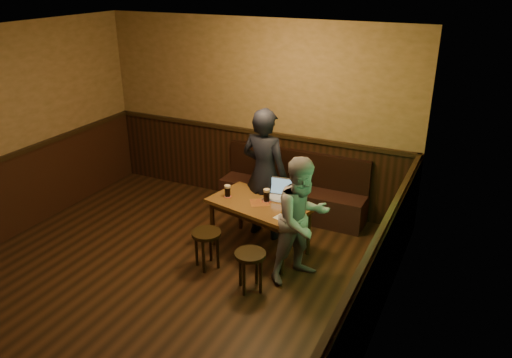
{
  "coord_description": "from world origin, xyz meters",
  "views": [
    {
      "loc": [
        3.18,
        -3.58,
        3.44
      ],
      "look_at": [
        0.75,
        1.48,
        1.04
      ],
      "focal_mm": 35.0,
      "sensor_mm": 36.0,
      "label": 1
    }
  ],
  "objects_px": {
    "pint_mid": "(267,195)",
    "laptop": "(278,193)",
    "stool_right": "(250,260)",
    "bench": "(293,194)",
    "pub_table": "(260,209)",
    "stool_left": "(207,239)",
    "person_grey": "(302,220)",
    "person_suit": "(265,174)",
    "pint_left": "(228,191)",
    "pint_right": "(285,209)"
  },
  "relations": [
    {
      "from": "bench",
      "to": "pint_right",
      "type": "xyz_separation_m",
      "value": [
        0.42,
        -1.35,
        0.45
      ]
    },
    {
      "from": "stool_left",
      "to": "person_suit",
      "type": "xyz_separation_m",
      "value": [
        0.29,
        1.06,
        0.51
      ]
    },
    {
      "from": "pub_table",
      "to": "person_suit",
      "type": "relative_size",
      "value": 0.77
    },
    {
      "from": "pint_right",
      "to": "laptop",
      "type": "distance_m",
      "value": 0.51
    },
    {
      "from": "stool_left",
      "to": "pint_mid",
      "type": "height_order",
      "value": "pint_mid"
    },
    {
      "from": "pint_mid",
      "to": "laptop",
      "type": "distance_m",
      "value": 0.2
    },
    {
      "from": "laptop",
      "to": "person_grey",
      "type": "xyz_separation_m",
      "value": [
        0.56,
        -0.61,
        0.02
      ]
    },
    {
      "from": "stool_right",
      "to": "person_suit",
      "type": "bearing_deg",
      "value": 107.86
    },
    {
      "from": "pint_mid",
      "to": "laptop",
      "type": "relative_size",
      "value": 0.45
    },
    {
      "from": "laptop",
      "to": "person_suit",
      "type": "xyz_separation_m",
      "value": [
        -0.27,
        0.15,
        0.16
      ]
    },
    {
      "from": "stool_left",
      "to": "pint_mid",
      "type": "bearing_deg",
      "value": 57.42
    },
    {
      "from": "bench",
      "to": "laptop",
      "type": "distance_m",
      "value": 1.02
    },
    {
      "from": "pub_table",
      "to": "pint_right",
      "type": "height_order",
      "value": "pint_right"
    },
    {
      "from": "pint_left",
      "to": "pint_mid",
      "type": "height_order",
      "value": "pint_mid"
    },
    {
      "from": "stool_right",
      "to": "pint_right",
      "type": "bearing_deg",
      "value": 78.61
    },
    {
      "from": "stool_left",
      "to": "pint_left",
      "type": "relative_size",
      "value": 3.06
    },
    {
      "from": "bench",
      "to": "pint_mid",
      "type": "distance_m",
      "value": 1.18
    },
    {
      "from": "laptop",
      "to": "pint_right",
      "type": "bearing_deg",
      "value": -64.85
    },
    {
      "from": "bench",
      "to": "pub_table",
      "type": "xyz_separation_m",
      "value": [
        0.0,
        -1.16,
        0.28
      ]
    },
    {
      "from": "pint_mid",
      "to": "pint_right",
      "type": "bearing_deg",
      "value": -35.82
    },
    {
      "from": "pint_right",
      "to": "person_grey",
      "type": "distance_m",
      "value": 0.34
    },
    {
      "from": "stool_right",
      "to": "laptop",
      "type": "relative_size",
      "value": 1.29
    },
    {
      "from": "bench",
      "to": "person_grey",
      "type": "relative_size",
      "value": 1.44
    },
    {
      "from": "stool_left",
      "to": "person_suit",
      "type": "relative_size",
      "value": 0.27
    },
    {
      "from": "person_grey",
      "to": "bench",
      "type": "bearing_deg",
      "value": 57.19
    },
    {
      "from": "pint_left",
      "to": "pint_mid",
      "type": "relative_size",
      "value": 0.94
    },
    {
      "from": "pint_left",
      "to": "laptop",
      "type": "bearing_deg",
      "value": 23.74
    },
    {
      "from": "bench",
      "to": "person_suit",
      "type": "bearing_deg",
      "value": -98.7
    },
    {
      "from": "pub_table",
      "to": "pint_mid",
      "type": "distance_m",
      "value": 0.2
    },
    {
      "from": "stool_left",
      "to": "bench",
      "type": "bearing_deg",
      "value": 77.53
    },
    {
      "from": "bench",
      "to": "pub_table",
      "type": "relative_size",
      "value": 1.57
    },
    {
      "from": "pub_table",
      "to": "person_grey",
      "type": "relative_size",
      "value": 0.92
    },
    {
      "from": "pint_mid",
      "to": "person_suit",
      "type": "xyz_separation_m",
      "value": [
        -0.18,
        0.33,
        0.14
      ]
    },
    {
      "from": "pint_right",
      "to": "pint_mid",
      "type": "bearing_deg",
      "value": 144.18
    },
    {
      "from": "pint_mid",
      "to": "laptop",
      "type": "height_order",
      "value": "laptop"
    },
    {
      "from": "stool_right",
      "to": "bench",
      "type": "bearing_deg",
      "value": 98.09
    },
    {
      "from": "stool_right",
      "to": "pint_mid",
      "type": "relative_size",
      "value": 2.86
    },
    {
      "from": "bench",
      "to": "person_suit",
      "type": "xyz_separation_m",
      "value": [
        -0.12,
        -0.76,
        0.59
      ]
    },
    {
      "from": "pint_mid",
      "to": "stool_left",
      "type": "bearing_deg",
      "value": -122.58
    },
    {
      "from": "stool_left",
      "to": "laptop",
      "type": "xyz_separation_m",
      "value": [
        0.55,
        0.91,
        0.35
      ]
    },
    {
      "from": "bench",
      "to": "pint_mid",
      "type": "xyz_separation_m",
      "value": [
        0.06,
        -1.09,
        0.45
      ]
    },
    {
      "from": "person_grey",
      "to": "pint_mid",
      "type": "bearing_deg",
      "value": 88.4
    },
    {
      "from": "laptop",
      "to": "person_suit",
      "type": "distance_m",
      "value": 0.34
    },
    {
      "from": "pint_mid",
      "to": "pint_right",
      "type": "height_order",
      "value": "pint_mid"
    },
    {
      "from": "bench",
      "to": "pint_left",
      "type": "xyz_separation_m",
      "value": [
        -0.45,
        -1.18,
        0.45
      ]
    },
    {
      "from": "pint_right",
      "to": "person_suit",
      "type": "distance_m",
      "value": 0.81
    },
    {
      "from": "pub_table",
      "to": "pint_mid",
      "type": "height_order",
      "value": "pint_mid"
    },
    {
      "from": "bench",
      "to": "laptop",
      "type": "xyz_separation_m",
      "value": [
        0.15,
        -0.91,
        0.43
      ]
    },
    {
      "from": "bench",
      "to": "pint_mid",
      "type": "height_order",
      "value": "bench"
    },
    {
      "from": "pint_left",
      "to": "laptop",
      "type": "height_order",
      "value": "laptop"
    }
  ]
}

